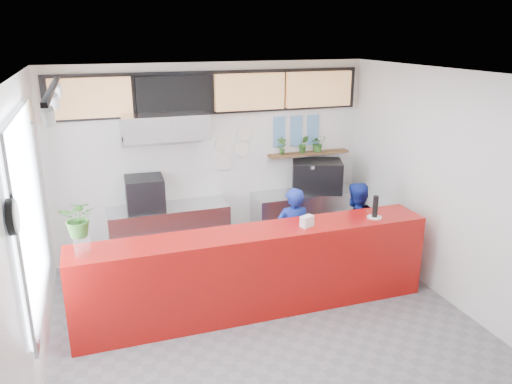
{
  "coord_description": "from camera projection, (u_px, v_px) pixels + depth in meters",
  "views": [
    {
      "loc": [
        -1.82,
        -4.97,
        3.43
      ],
      "look_at": [
        0.1,
        0.7,
        1.5
      ],
      "focal_mm": 35.0,
      "sensor_mm": 36.0,
      "label": 1
    }
  ],
  "objects": [
    {
      "name": "white_plate",
      "position": [
        374.0,
        217.0,
        6.54
      ],
      "size": [
        0.24,
        0.24,
        0.01
      ],
      "primitive_type": "cylinder",
      "rotation": [
        0.0,
        0.0,
        0.29
      ],
      "color": "silver",
      "rests_on": "service_counter"
    },
    {
      "name": "hood_lip",
      "position": [
        165.0,
        139.0,
        7.18
      ],
      "size": [
        1.2,
        0.69,
        0.31
      ],
      "primitive_type": "cube",
      "rotation": [
        -0.35,
        0.0,
        0.0
      ],
      "color": "#B2B5BA",
      "rests_on": "ceiling"
    },
    {
      "name": "herb_c",
      "position": [
        318.0,
        143.0,
        8.28
      ],
      "size": [
        0.28,
        0.25,
        0.28
      ],
      "primitive_type": "imported",
      "rotation": [
        0.0,
        0.0,
        -0.1
      ],
      "color": "#306222",
      "rests_on": "herb_shelf"
    },
    {
      "name": "staff_center",
      "position": [
        292.0,
        236.0,
        6.98
      ],
      "size": [
        0.53,
        0.36,
        1.41
      ],
      "primitive_type": "imported",
      "rotation": [
        0.0,
        0.0,
        3.1
      ],
      "color": "navy",
      "rests_on": "ground"
    },
    {
      "name": "dec_plate_c",
      "position": [
        223.0,
        162.0,
        7.91
      ],
      "size": [
        0.24,
        0.03,
        0.24
      ],
      "primitive_type": "cylinder",
      "rotation": [
        1.57,
        0.0,
        0.0
      ],
      "color": "silver",
      "rests_on": "wall_back"
    },
    {
      "name": "window_frame",
      "position": [
        32.0,
        209.0,
        5.09
      ],
      "size": [
        0.03,
        2.3,
        2.0
      ],
      "primitive_type": "cube",
      "color": "#B2B5BA",
      "rests_on": "wall_left"
    },
    {
      "name": "herb_a",
      "position": [
        282.0,
        146.0,
        8.08
      ],
      "size": [
        0.16,
        0.13,
        0.28
      ],
      "primitive_type": "imported",
      "rotation": [
        0.0,
        0.0,
        -0.18
      ],
      "color": "#306222",
      "rests_on": "herb_shelf"
    },
    {
      "name": "panini_oven",
      "position": [
        145.0,
        194.0,
        7.37
      ],
      "size": [
        0.56,
        0.56,
        0.49
      ],
      "primitive_type": "cube",
      "rotation": [
        0.0,
        0.0,
        -0.03
      ],
      "color": "black",
      "rests_on": "prep_bench"
    },
    {
      "name": "menu_board_mid_right",
      "position": [
        250.0,
        92.0,
        7.62
      ],
      "size": [
        1.1,
        0.1,
        0.55
      ],
      "primitive_type": "cube",
      "color": "tan",
      "rests_on": "wall_back"
    },
    {
      "name": "herb_b",
      "position": [
        304.0,
        144.0,
        8.2
      ],
      "size": [
        0.19,
        0.17,
        0.29
      ],
      "primitive_type": "imported",
      "rotation": [
        0.0,
        0.0,
        -0.27
      ],
      "color": "#306222",
      "rests_on": "herb_shelf"
    },
    {
      "name": "photo_frame_c",
      "position": [
        313.0,
        122.0,
        8.23
      ],
      "size": [
        0.2,
        0.02,
        0.25
      ],
      "primitive_type": "cube",
      "color": "#598CBF",
      "rests_on": "wall_back"
    },
    {
      "name": "pepper_mill",
      "position": [
        375.0,
        206.0,
        6.49
      ],
      "size": [
        0.09,
        0.09,
        0.29
      ],
      "primitive_type": "cylinder",
      "rotation": [
        0.0,
        0.0,
        0.34
      ],
      "color": "black",
      "rests_on": "white_plate"
    },
    {
      "name": "window_pane",
      "position": [
        30.0,
        210.0,
        5.08
      ],
      "size": [
        0.04,
        2.2,
        1.9
      ],
      "primitive_type": "cube",
      "color": "silver",
      "rests_on": "wall_left"
    },
    {
      "name": "photo_frame_e",
      "position": [
        296.0,
        138.0,
        8.21
      ],
      "size": [
        0.2,
        0.02,
        0.25
      ],
      "primitive_type": "cube",
      "color": "#598CBF",
      "rests_on": "wall_back"
    },
    {
      "name": "wall_clock_rim",
      "position": [
        12.0,
        217.0,
        3.9
      ],
      "size": [
        0.05,
        0.3,
        0.3
      ],
      "primitive_type": "cylinder",
      "rotation": [
        0.0,
        1.57,
        0.0
      ],
      "color": "black",
      "rests_on": "wall_left"
    },
    {
      "name": "wall_back",
      "position": [
        214.0,
        160.0,
        7.88
      ],
      "size": [
        5.0,
        0.0,
        5.0
      ],
      "primitive_type": "plane",
      "rotation": [
        1.57,
        0.0,
        0.0
      ],
      "color": "white",
      "rests_on": "ground"
    },
    {
      "name": "photo_frame_f",
      "position": [
        313.0,
        137.0,
        8.3
      ],
      "size": [
        0.2,
        0.02,
        0.25
      ],
      "primitive_type": "cube",
      "color": "#598CBF",
      "rests_on": "wall_back"
    },
    {
      "name": "prep_bench",
      "position": [
        170.0,
        234.0,
        7.69
      ],
      "size": [
        1.8,
        0.6,
        0.9
      ],
      "primitive_type": "cube",
      "color": "#B2B5BA",
      "rests_on": "ground"
    },
    {
      "name": "wall_clock_face",
      "position": [
        16.0,
        216.0,
        3.91
      ],
      "size": [
        0.02,
        0.26,
        0.26
      ],
      "primitive_type": "cylinder",
      "rotation": [
        0.0,
        1.57,
        0.0
      ],
      "color": "white",
      "rests_on": "wall_left"
    },
    {
      "name": "photo_frame_d",
      "position": [
        279.0,
        140.0,
        8.12
      ],
      "size": [
        0.2,
        0.02,
        0.25
      ],
      "primitive_type": "cube",
      "color": "#598CBF",
      "rests_on": "wall_back"
    },
    {
      "name": "basil_vase",
      "position": [
        79.0,
        218.0,
        5.33
      ],
      "size": [
        0.46,
        0.42,
        0.42
      ],
      "primitive_type": "imported",
      "rotation": [
        0.0,
        0.0,
        -0.29
      ],
      "color": "#306222",
      "rests_on": "glass_vase"
    },
    {
      "name": "glass_vase",
      "position": [
        82.0,
        246.0,
        5.43
      ],
      "size": [
        0.2,
        0.2,
        0.22
      ],
      "primitive_type": "cylinder",
      "rotation": [
        0.0,
        0.0,
        -0.12
      ],
      "color": "silver",
      "rests_on": "service_counter"
    },
    {
      "name": "napkin_holder",
      "position": [
        307.0,
        221.0,
        6.23
      ],
      "size": [
        0.19,
        0.15,
        0.14
      ],
      "primitive_type": "cube",
      "rotation": [
        0.0,
        0.0,
        0.38
      ],
      "color": "silver",
      "rests_on": "service_counter"
    },
    {
      "name": "espresso_tray",
      "position": [
        317.0,
        163.0,
        8.16
      ],
      "size": [
        0.64,
        0.52,
        0.05
      ],
      "primitive_type": "cube",
      "rotation": [
        0.0,
        0.0,
        0.25
      ],
      "color": "#ADB0B4",
      "rests_on": "espresso_machine"
    },
    {
      "name": "menu_board_far_left",
      "position": [
        91.0,
        98.0,
        6.92
      ],
      "size": [
        1.1,
        0.1,
        0.55
      ],
      "primitive_type": "cube",
      "color": "tan",
      "rests_on": "wall_back"
    },
    {
      "name": "service_counter",
      "position": [
        256.0,
        271.0,
        6.28
      ],
      "size": [
        4.5,
        0.6,
        1.1
      ],
      "primitive_type": "cube",
      "color": "#A30E0B",
      "rests_on": "ground"
    },
    {
      "name": "dec_plate_a",
      "position": [
        223.0,
        144.0,
        7.82
      ],
      "size": [
        0.24,
        0.03,
        0.24
      ],
      "primitive_type": "cylinder",
      "rotation": [
        1.57,
        0.0,
        0.0
      ],
      "color": "silver",
      "rests_on": "wall_back"
    },
    {
      "name": "wall_right",
      "position": [
        451.0,
        189.0,
        6.39
      ],
      "size": [
        0.0,
        5.0,
        5.0
      ],
      "primitive_type": "plane",
      "rotation": [
        1.57,
        0.0,
        -1.57
      ],
      "color": "white",
      "rests_on": "ground"
    },
    {
      "name": "track_rail",
      "position": [
        52.0,
        88.0,
        4.54
      ],
      "size": [
        0.05,
        2.4,
        0.04
      ],
      "primitive_type": "cube",
      "color": "black",
      "rests_on": "ceiling"
    },
    {
      "name": "espresso_machine",
      "position": [
        317.0,
        176.0,
        8.22
      ],
      "size": [
        0.95,
        0.82,
        0.51
      ],
      "primitive_type": "cube",
      "rotation": [
        0.0,
        0.0,
        -0.37
      ],
      "color": "black",
      "rests_on": "right_bench"
    },
    {
      "name": "dec_plate_b",
      "position": [
        241.0,
        149.0,
        7.94
      ],
      "size": [
        0.24,
        0.03,
        0.24
      ],
      "primitive_type": "cylinder",
      "rotation": [
        1.57,
        0.0,
        0.0
      ],
      "color": "silver",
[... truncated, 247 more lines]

